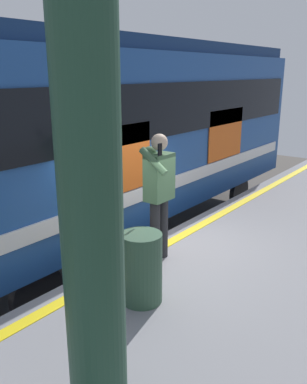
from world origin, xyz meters
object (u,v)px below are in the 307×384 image
(station_column, at_px, (89,169))
(handbag, at_px, (137,255))
(passenger, at_px, (159,187))
(trash_bin, at_px, (142,268))
(train_carriage, at_px, (124,125))

(station_column, bearing_deg, handbag, -146.67)
(passenger, xyz_separation_m, trash_bin, (0.99, 0.50, -0.62))
(passenger, relative_size, handbag, 4.39)
(train_carriage, distance_m, passenger, 3.17)
(handbag, bearing_deg, passenger, 173.15)
(handbag, bearing_deg, trash_bin, 43.71)
(passenger, bearing_deg, trash_bin, 27.05)
(passenger, relative_size, trash_bin, 2.14)
(passenger, xyz_separation_m, handbag, (0.41, -0.05, -0.85))
(passenger, distance_m, trash_bin, 1.27)
(trash_bin, bearing_deg, handbag, -136.29)
(trash_bin, bearing_deg, station_column, 28.32)
(train_carriage, height_order, trash_bin, train_carriage)
(station_column, distance_m, trash_bin, 2.25)
(handbag, height_order, trash_bin, trash_bin)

